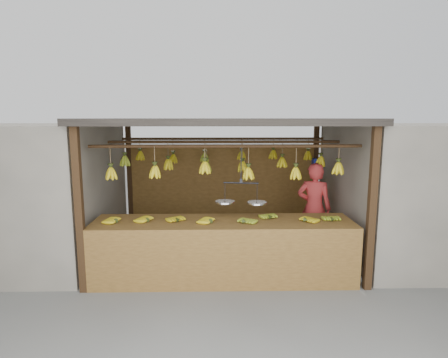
{
  "coord_description": "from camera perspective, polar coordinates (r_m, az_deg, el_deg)",
  "views": [
    {
      "loc": [
        -0.14,
        -6.47,
        2.41
      ],
      "look_at": [
        0.0,
        0.3,
        1.3
      ],
      "focal_mm": 30.0,
      "sensor_mm": 36.0,
      "label": 1
    }
  ],
  "objects": [
    {
      "name": "neighbor_right",
      "position": [
        7.58,
        28.42,
        -1.39
      ],
      "size": [
        3.0,
        3.0,
        2.3
      ],
      "primitive_type": "cube",
      "color": "slate",
      "rests_on": "ground"
    },
    {
      "name": "stall",
      "position": [
        6.81,
        -0.0,
        5.62
      ],
      "size": [
        4.3,
        3.3,
        2.4
      ],
      "color": "black",
      "rests_on": "ground"
    },
    {
      "name": "neighbor_left",
      "position": [
        7.44,
        -28.87,
        -1.6
      ],
      "size": [
        3.0,
        3.0,
        2.3
      ],
      "primitive_type": "cube",
      "color": "slate",
      "rests_on": "ground"
    },
    {
      "name": "counter",
      "position": [
        5.5,
        -0.1,
        -8.61
      ],
      "size": [
        3.86,
        0.88,
        0.96
      ],
      "color": "brown",
      "rests_on": "ground"
    },
    {
      "name": "hanging_bananas",
      "position": [
        6.52,
        0.1,
        2.45
      ],
      "size": [
        3.59,
        2.24,
        0.39
      ],
      "color": "gold",
      "rests_on": "ground"
    },
    {
      "name": "balance_scale",
      "position": [
        5.61,
        2.59,
        -3.14
      ],
      "size": [
        0.76,
        0.35,
        0.86
      ],
      "color": "black",
      "rests_on": "ground"
    },
    {
      "name": "ground",
      "position": [
        6.9,
        0.05,
        -11.12
      ],
      "size": [
        80.0,
        80.0,
        0.0
      ],
      "primitive_type": "plane",
      "color": "#5B5B57"
    },
    {
      "name": "vendor",
      "position": [
        6.87,
        13.55,
        -4.35
      ],
      "size": [
        0.7,
        0.59,
        1.63
      ],
      "primitive_type": "imported",
      "rotation": [
        0.0,
        0.0,
        2.76
      ],
      "color": "#BF3333",
      "rests_on": "ground"
    },
    {
      "name": "bag_bundles",
      "position": [
        8.21,
        13.51,
        -0.72
      ],
      "size": [
        0.08,
        0.26,
        1.16
      ],
      "color": "#1426BF",
      "rests_on": "ground"
    }
  ]
}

